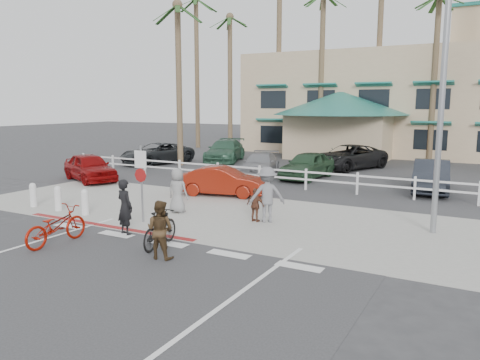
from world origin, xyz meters
The scene contains 35 objects.
ground centered at (0.00, 0.00, 0.00)m, with size 140.00×140.00×0.00m, color #333335.
bike_path centered at (0.00, -2.00, 0.00)m, with size 12.00×16.00×0.01m, color #333335.
sidewalk_plaza centered at (0.00, 4.50, 0.01)m, with size 22.00×7.00×0.01m, color gray.
cross_street centered at (0.00, 8.50, 0.00)m, with size 40.00×5.00×0.01m, color #333335.
parking_lot centered at (0.00, 18.00, 0.00)m, with size 50.00×16.00×0.01m, color #333335.
curb_red centered at (-3.00, 1.20, 0.01)m, with size 7.00×0.25×0.02m, color maroon.
rail_fence centered at (0.50, 10.50, 0.50)m, with size 29.40×0.16×1.00m, color silver, non-canonical shape.
building centered at (2.00, 31.00, 5.65)m, with size 28.00×16.00×11.30m, color tan, non-canonical shape.
sign_post centered at (-2.30, 2.20, 1.45)m, with size 0.50×0.10×2.90m, color gray, non-canonical shape.
bollard_0 centered at (-4.80, 2.00, 0.47)m, with size 0.26×0.26×0.95m, color silver, non-canonical shape.
bollard_1 centered at (-6.20, 2.00, 0.47)m, with size 0.26×0.26×0.95m, color silver, non-canonical shape.
bollard_2 centered at (-7.60, 2.00, 0.47)m, with size 0.26×0.26×0.95m, color silver, non-canonical shape.
streetlight_0 centered at (6.50, 5.50, 4.50)m, with size 0.60×2.00×9.00m, color gray, non-canonical shape.
palm_0 centered at (-16.00, 26.00, 7.50)m, with size 4.00×4.00×15.00m, color #1D4119, non-canonical shape.
palm_1 centered at (-12.00, 25.00, 6.50)m, with size 4.00×4.00×13.00m, color #1D4119, non-canonical shape.
palm_2 centered at (-8.00, 26.00, 8.00)m, with size 4.00×4.00×16.00m, color #1D4119, non-canonical shape.
palm_3 centered at (-4.00, 25.00, 7.00)m, with size 4.00×4.00×14.00m, color #1D4119, non-canonical shape.
palm_4 centered at (0.00, 26.00, 7.50)m, with size 4.00×4.00×15.00m, color #1D4119, non-canonical shape.
palm_5 centered at (4.00, 25.00, 6.50)m, with size 4.00×4.00×13.00m, color #1D4119, non-canonical shape.
palm_10 centered at (-10.00, 15.00, 6.00)m, with size 4.00×4.00×12.00m, color #1D4119, non-canonical shape.
bike_red centered at (-2.79, -0.95, 0.54)m, with size 0.72×2.06×1.08m, color #8F1104.
rider_red centered at (-1.77, 0.78, 0.86)m, with size 0.63×0.41×1.72m, color black.
bike_black centered at (-0.02, 0.26, 0.53)m, with size 0.50×1.78×1.07m, color black.
rider_black centered at (0.58, -0.50, 0.77)m, with size 0.75×0.58×1.54m, color #412E1A.
pedestrian_a centered at (1.37, 4.25, 0.94)m, with size 1.22×0.70×1.89m, color slate.
pedestrian_child centered at (1.04, 4.07, 0.58)m, with size 0.68×0.28×1.16m, color brown.
pedestrian_b centered at (-2.09, 3.91, 0.82)m, with size 0.81×0.52×1.65m, color gray.
car_white_sedan centered at (-2.33, 7.53, 0.63)m, with size 1.34×3.84×1.27m, color maroon.
car_red_compact centered at (-10.39, 7.58, 0.72)m, with size 1.69×4.21×1.43m, color maroon.
lot_car_0 centered at (-11.78, 14.80, 0.70)m, with size 2.33×5.04×1.40m, color black.
lot_car_1 centered at (-3.51, 13.61, 0.62)m, with size 1.75×4.30×1.25m, color gray.
lot_car_2 centered at (-0.77, 13.74, 0.72)m, with size 1.71×4.25×1.45m, color #24432A.
lot_car_3 centered at (5.55, 12.87, 0.72)m, with size 1.52×4.35×1.43m, color #23272F.
lot_car_4 centered at (-8.41, 18.03, 0.75)m, with size 2.11×5.18×1.50m, color #2D5740.
lot_car_5 centered at (0.14, 18.40, 0.74)m, with size 2.46×5.35×1.49m, color black.
Camera 1 is at (8.01, -9.75, 3.97)m, focal length 35.00 mm.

